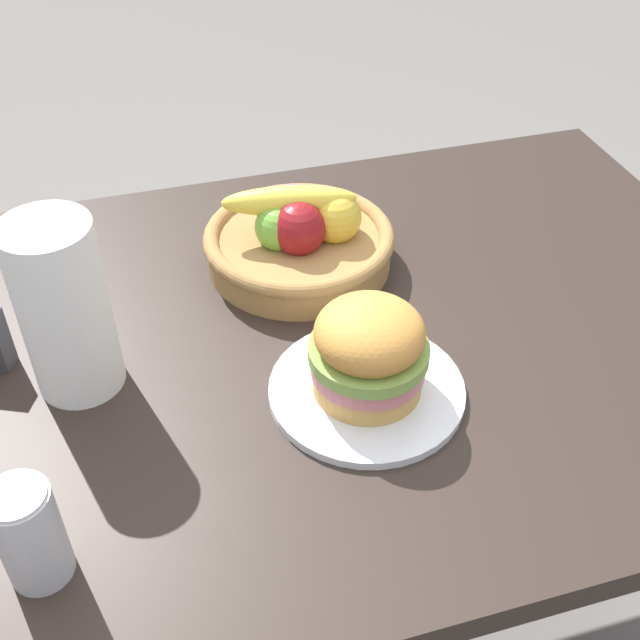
{
  "coord_description": "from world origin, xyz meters",
  "views": [
    {
      "loc": [
        -0.19,
        -0.8,
        1.48
      ],
      "look_at": [
        0.02,
        -0.04,
        0.81
      ],
      "focal_mm": 44.66,
      "sensor_mm": 36.0,
      "label": 1
    }
  ],
  "objects_px": {
    "fruit_basket": "(300,238)",
    "paper_towel_roll": "(64,309)",
    "sandwich": "(369,350)",
    "plate": "(367,390)",
    "soda_can": "(30,534)"
  },
  "relations": [
    {
      "from": "plate",
      "to": "sandwich",
      "type": "distance_m",
      "value": 0.07
    },
    {
      "from": "fruit_basket",
      "to": "paper_towel_roll",
      "type": "relative_size",
      "value": 1.21
    },
    {
      "from": "plate",
      "to": "paper_towel_roll",
      "type": "bearing_deg",
      "value": 160.13
    },
    {
      "from": "plate",
      "to": "paper_towel_roll",
      "type": "distance_m",
      "value": 0.39
    },
    {
      "from": "plate",
      "to": "paper_towel_roll",
      "type": "relative_size",
      "value": 1.05
    },
    {
      "from": "plate",
      "to": "sandwich",
      "type": "relative_size",
      "value": 1.68
    },
    {
      "from": "soda_can",
      "to": "paper_towel_roll",
      "type": "bearing_deg",
      "value": 78.37
    },
    {
      "from": "plate",
      "to": "fruit_basket",
      "type": "relative_size",
      "value": 0.87
    },
    {
      "from": "fruit_basket",
      "to": "paper_towel_roll",
      "type": "distance_m",
      "value": 0.39
    },
    {
      "from": "plate",
      "to": "sandwich",
      "type": "bearing_deg",
      "value": 180.0
    },
    {
      "from": "paper_towel_roll",
      "to": "plate",
      "type": "bearing_deg",
      "value": -19.87
    },
    {
      "from": "plate",
      "to": "soda_can",
      "type": "bearing_deg",
      "value": -159.83
    },
    {
      "from": "fruit_basket",
      "to": "sandwich",
      "type": "bearing_deg",
      "value": -88.29
    },
    {
      "from": "fruit_basket",
      "to": "paper_towel_roll",
      "type": "height_order",
      "value": "paper_towel_roll"
    },
    {
      "from": "soda_can",
      "to": "paper_towel_roll",
      "type": "distance_m",
      "value": 0.29
    }
  ]
}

